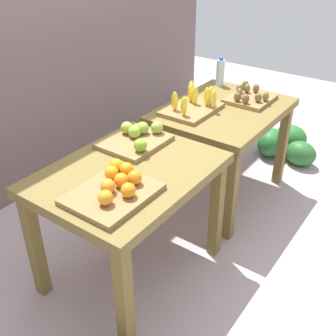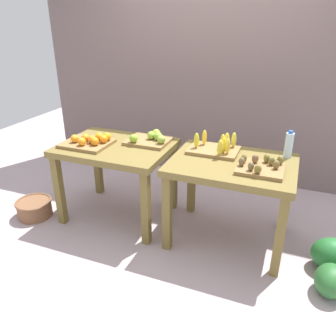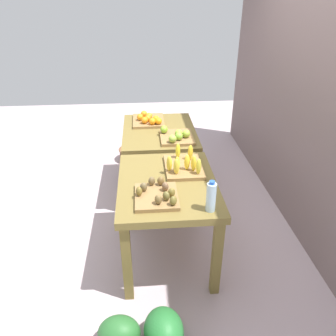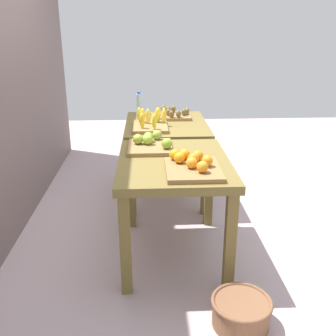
{
  "view_description": "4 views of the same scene",
  "coord_description": "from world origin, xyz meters",
  "px_view_note": "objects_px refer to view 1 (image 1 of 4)",
  "views": [
    {
      "loc": [
        -2.03,
        -1.33,
        1.96
      ],
      "look_at": [
        -0.1,
        0.05,
        0.54
      ],
      "focal_mm": 43.64,
      "sensor_mm": 36.0,
      "label": 1
    },
    {
      "loc": [
        1.0,
        -2.6,
        1.89
      ],
      "look_at": [
        -0.03,
        0.02,
        0.61
      ],
      "focal_mm": 35.83,
      "sensor_mm": 36.0,
      "label": 2
    },
    {
      "loc": [
        2.86,
        -0.18,
        2.17
      ],
      "look_at": [
        0.04,
        0.05,
        0.61
      ],
      "focal_mm": 35.3,
      "sensor_mm": 36.0,
      "label": 3
    },
    {
      "loc": [
        -3.2,
        0.18,
        1.69
      ],
      "look_at": [
        -0.08,
        0.02,
        0.53
      ],
      "focal_mm": 41.61,
      "sensor_mm": 36.0,
      "label": 4
    }
  ],
  "objects_px": {
    "orange_bin": "(115,188)",
    "apple_bin": "(137,138)",
    "water_bottle": "(220,72)",
    "watermelon_pile": "(286,143)",
    "kiwi_bin": "(249,97)",
    "display_table_left": "(129,186)",
    "banana_crate": "(193,105)",
    "display_table_right": "(223,121)"
  },
  "relations": [
    {
      "from": "kiwi_bin",
      "to": "watermelon_pile",
      "type": "height_order",
      "value": "kiwi_bin"
    },
    {
      "from": "banana_crate",
      "to": "water_bottle",
      "type": "xyz_separation_m",
      "value": [
        0.61,
        0.11,
        0.07
      ]
    },
    {
      "from": "apple_bin",
      "to": "water_bottle",
      "type": "distance_m",
      "value": 1.26
    },
    {
      "from": "display_table_right",
      "to": "water_bottle",
      "type": "height_order",
      "value": "water_bottle"
    },
    {
      "from": "kiwi_bin",
      "to": "water_bottle",
      "type": "distance_m",
      "value": 0.42
    },
    {
      "from": "water_bottle",
      "to": "apple_bin",
      "type": "bearing_deg",
      "value": -175.03
    },
    {
      "from": "banana_crate",
      "to": "water_bottle",
      "type": "bearing_deg",
      "value": 10.73
    },
    {
      "from": "display_table_left",
      "to": "banana_crate",
      "type": "distance_m",
      "value": 0.96
    },
    {
      "from": "water_bottle",
      "to": "watermelon_pile",
      "type": "bearing_deg",
      "value": -42.39
    },
    {
      "from": "watermelon_pile",
      "to": "apple_bin",
      "type": "bearing_deg",
      "value": 168.12
    },
    {
      "from": "orange_bin",
      "to": "banana_crate",
      "type": "height_order",
      "value": "banana_crate"
    },
    {
      "from": "display_table_right",
      "to": "banana_crate",
      "type": "height_order",
      "value": "banana_crate"
    },
    {
      "from": "display_table_left",
      "to": "apple_bin",
      "type": "height_order",
      "value": "apple_bin"
    },
    {
      "from": "orange_bin",
      "to": "kiwi_bin",
      "type": "xyz_separation_m",
      "value": [
        1.58,
        0.01,
        -0.01
      ]
    },
    {
      "from": "display_table_right",
      "to": "apple_bin",
      "type": "xyz_separation_m",
      "value": [
        -0.84,
        0.16,
        0.15
      ]
    },
    {
      "from": "display_table_left",
      "to": "water_bottle",
      "type": "distance_m",
      "value": 1.58
    },
    {
      "from": "kiwi_bin",
      "to": "display_table_left",
      "type": "bearing_deg",
      "value": 176.02
    },
    {
      "from": "banana_crate",
      "to": "watermelon_pile",
      "type": "height_order",
      "value": "banana_crate"
    },
    {
      "from": "apple_bin",
      "to": "watermelon_pile",
      "type": "relative_size",
      "value": 0.69
    },
    {
      "from": "display_table_right",
      "to": "orange_bin",
      "type": "bearing_deg",
      "value": -175.39
    },
    {
      "from": "apple_bin",
      "to": "water_bottle",
      "type": "bearing_deg",
      "value": 4.97
    },
    {
      "from": "display_table_right",
      "to": "watermelon_pile",
      "type": "height_order",
      "value": "display_table_right"
    },
    {
      "from": "watermelon_pile",
      "to": "display_table_left",
      "type": "bearing_deg",
      "value": 174.13
    },
    {
      "from": "banana_crate",
      "to": "kiwi_bin",
      "type": "relative_size",
      "value": 1.22
    },
    {
      "from": "display_table_right",
      "to": "water_bottle",
      "type": "bearing_deg",
      "value": 33.19
    },
    {
      "from": "water_bottle",
      "to": "watermelon_pile",
      "type": "distance_m",
      "value": 1.04
    },
    {
      "from": "display_table_left",
      "to": "water_bottle",
      "type": "height_order",
      "value": "water_bottle"
    },
    {
      "from": "apple_bin",
      "to": "banana_crate",
      "type": "height_order",
      "value": "banana_crate"
    },
    {
      "from": "orange_bin",
      "to": "watermelon_pile",
      "type": "height_order",
      "value": "orange_bin"
    },
    {
      "from": "display_table_left",
      "to": "display_table_right",
      "type": "relative_size",
      "value": 1.0
    },
    {
      "from": "orange_bin",
      "to": "apple_bin",
      "type": "distance_m",
      "value": 0.57
    },
    {
      "from": "kiwi_bin",
      "to": "water_bottle",
      "type": "relative_size",
      "value": 1.51
    },
    {
      "from": "watermelon_pile",
      "to": "kiwi_bin",
      "type": "bearing_deg",
      "value": 170.57
    },
    {
      "from": "display_table_left",
      "to": "orange_bin",
      "type": "xyz_separation_m",
      "value": [
        -0.22,
        -0.11,
        0.15
      ]
    },
    {
      "from": "display_table_left",
      "to": "orange_bin",
      "type": "distance_m",
      "value": 0.29
    },
    {
      "from": "apple_bin",
      "to": "kiwi_bin",
      "type": "bearing_deg",
      "value": -13.48
    },
    {
      "from": "watermelon_pile",
      "to": "banana_crate",
      "type": "bearing_deg",
      "value": 162.0
    },
    {
      "from": "display_table_right",
      "to": "water_bottle",
      "type": "xyz_separation_m",
      "value": [
        0.42,
        0.27,
        0.23
      ]
    },
    {
      "from": "water_bottle",
      "to": "watermelon_pile",
      "type": "relative_size",
      "value": 0.39
    },
    {
      "from": "apple_bin",
      "to": "kiwi_bin",
      "type": "distance_m",
      "value": 1.1
    },
    {
      "from": "apple_bin",
      "to": "kiwi_bin",
      "type": "xyz_separation_m",
      "value": [
        1.07,
        -0.26,
        -0.0
      ]
    },
    {
      "from": "orange_bin",
      "to": "kiwi_bin",
      "type": "distance_m",
      "value": 1.58
    }
  ]
}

